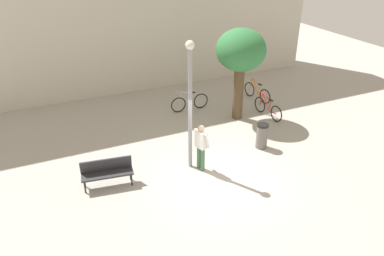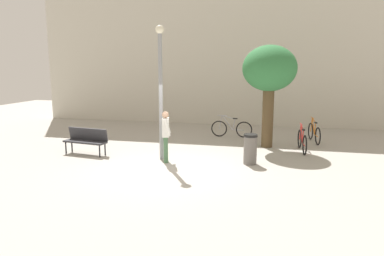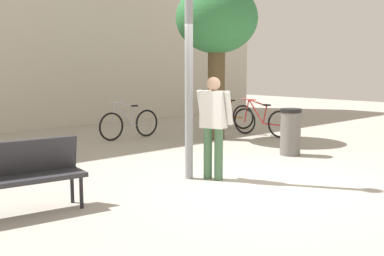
# 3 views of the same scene
# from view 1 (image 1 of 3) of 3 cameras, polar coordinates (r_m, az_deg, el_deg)

# --- Properties ---
(ground_plane) EXTENTS (36.00, 36.00, 0.00)m
(ground_plane) POSITION_cam_1_polar(r_m,az_deg,el_deg) (12.48, 4.00, -7.49)
(ground_plane) COLOR #A8A399
(lamppost) EXTENTS (0.28, 0.28, 4.38)m
(lamppost) POSITION_cam_1_polar(r_m,az_deg,el_deg) (11.80, -0.30, 4.66)
(lamppost) COLOR gray
(lamppost) RESTS_ON ground_plane
(person_by_lamppost) EXTENTS (0.40, 0.63, 1.67)m
(person_by_lamppost) POSITION_cam_1_polar(r_m,az_deg,el_deg) (12.36, 1.38, -2.51)
(person_by_lamppost) COLOR #47704C
(person_by_lamppost) RESTS_ON ground_plane
(park_bench) EXTENTS (1.65, 0.69, 0.92)m
(park_bench) POSITION_cam_1_polar(r_m,az_deg,el_deg) (12.11, -12.84, -6.32)
(park_bench) COLOR #2D2D33
(park_bench) RESTS_ON ground_plane
(plaza_tree) EXTENTS (2.03, 2.03, 3.87)m
(plaza_tree) POSITION_cam_1_polar(r_m,az_deg,el_deg) (15.42, 7.44, 11.36)
(plaza_tree) COLOR brown
(plaza_tree) RESTS_ON ground_plane
(bicycle_silver) EXTENTS (1.81, 0.08, 0.97)m
(bicycle_silver) POSITION_cam_1_polar(r_m,az_deg,el_deg) (16.89, -0.38, 3.94)
(bicycle_silver) COLOR black
(bicycle_silver) RESTS_ON ground_plane
(bicycle_red) EXTENTS (0.21, 1.81, 0.97)m
(bicycle_red) POSITION_cam_1_polar(r_m,az_deg,el_deg) (16.62, 11.47, 2.95)
(bicycle_red) COLOR black
(bicycle_red) RESTS_ON ground_plane
(bicycle_orange) EXTENTS (0.33, 1.80, 0.97)m
(bicycle_orange) POSITION_cam_1_polar(r_m,az_deg,el_deg) (18.27, 9.87, 5.40)
(bicycle_orange) COLOR black
(bicycle_orange) RESTS_ON ground_plane
(trash_bin) EXTENTS (0.44, 0.44, 0.97)m
(trash_bin) POSITION_cam_1_polar(r_m,az_deg,el_deg) (14.10, 10.60, -1.17)
(trash_bin) COLOR #66605B
(trash_bin) RESTS_ON ground_plane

